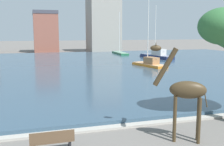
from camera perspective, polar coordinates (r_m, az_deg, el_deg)
harbor_water at (r=37.78m, az=-11.14°, el=1.37°), size 82.67×49.01×0.31m
quay_edge_coping at (r=13.91m, az=-0.94°, el=-11.61°), size 82.67×0.50×0.12m
giraffe_statue at (r=12.28m, az=15.25°, el=-3.85°), size 2.40×1.56×4.48m
sailboat_green at (r=57.18m, az=1.52°, el=4.23°), size 1.89×8.55×9.07m
sailboat_navy at (r=48.35m, az=9.13°, el=3.61°), size 3.53×8.64×9.52m
sailboat_orange at (r=36.68m, az=7.61°, el=1.86°), size 3.05×6.79×9.23m
park_bench at (r=11.56m, az=-12.65°, el=-13.90°), size 1.80×0.44×0.92m
townhouse_wide_warehouse at (r=67.11m, az=-14.00°, el=8.52°), size 5.67×7.79×9.82m
townhouse_tall_gabled at (r=66.35m, az=-1.89°, el=10.44°), size 7.44×7.50×13.69m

